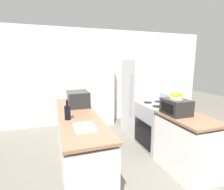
{
  "coord_description": "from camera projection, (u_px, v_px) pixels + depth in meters",
  "views": [
    {
      "loc": [
        -1.12,
        -1.44,
        1.71
      ],
      "look_at": [
        0.0,
        1.86,
        1.05
      ],
      "focal_mm": 28.0,
      "sensor_mm": 36.0,
      "label": 1
    }
  ],
  "objects": [
    {
      "name": "wall_back",
      "position": [
        94.0,
        77.0,
        4.95
      ],
      "size": [
        7.0,
        0.06,
        2.6
      ],
      "color": "white",
      "rests_on": "ground_plane"
    },
    {
      "name": "counter_left",
      "position": [
        78.0,
        139.0,
        2.95
      ],
      "size": [
        0.6,
        2.52,
        0.9
      ],
      "color": "silver",
      "rests_on": "ground_plane"
    },
    {
      "name": "counter_right",
      "position": [
        186.0,
        145.0,
        2.72
      ],
      "size": [
        0.6,
        0.95,
        0.9
      ],
      "color": "silver",
      "rests_on": "ground_plane"
    },
    {
      "name": "pantry_cabinet",
      "position": [
        98.0,
        88.0,
        4.76
      ],
      "size": [
        0.8,
        0.48,
        2.01
      ],
      "color": "silver",
      "rests_on": "ground_plane"
    },
    {
      "name": "stove",
      "position": [
        157.0,
        125.0,
        3.51
      ],
      "size": [
        0.66,
        0.7,
        1.06
      ],
      "color": "#9E9EA3",
      "rests_on": "ground_plane"
    },
    {
      "name": "refrigerator",
      "position": [
        141.0,
        97.0,
        4.16
      ],
      "size": [
        0.75,
        0.77,
        1.76
      ],
      "color": "#B7B7BC",
      "rests_on": "ground_plane"
    },
    {
      "name": "microwave",
      "position": [
        78.0,
        99.0,
        3.25
      ],
      "size": [
        0.38,
        0.51,
        0.28
      ],
      "color": "black",
      "rests_on": "counter_left"
    },
    {
      "name": "wine_bottle",
      "position": [
        67.0,
        112.0,
        2.49
      ],
      "size": [
        0.09,
        0.09,
        0.28
      ],
      "color": "black",
      "rests_on": "counter_left"
    },
    {
      "name": "toaster_oven",
      "position": [
        176.0,
        107.0,
        2.73
      ],
      "size": [
        0.34,
        0.41,
        0.24
      ],
      "color": "black",
      "rests_on": "counter_right"
    },
    {
      "name": "fruit_bowl",
      "position": [
        176.0,
        97.0,
        2.71
      ],
      "size": [
        0.23,
        0.23,
        0.11
      ],
      "color": "#B2A893",
      "rests_on": "toaster_oven"
    },
    {
      "name": "cutting_board",
      "position": [
        85.0,
        127.0,
        2.19
      ],
      "size": [
        0.26,
        0.33,
        0.02
      ],
      "color": "silver",
      "rests_on": "counter_left"
    }
  ]
}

